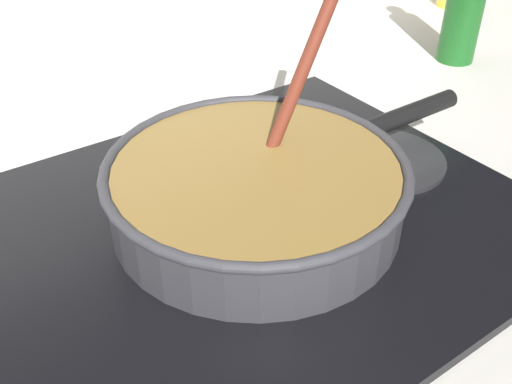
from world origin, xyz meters
TOP-DOWN VIEW (x-y plane):
  - hob_plate at (0.07, 0.19)m, footprint 0.56×0.48m
  - burner_ring at (0.07, 0.19)m, footprint 0.19×0.19m
  - spare_burner at (0.25, 0.19)m, footprint 0.15×0.15m
  - cooking_pan at (0.07, 0.19)m, footprint 0.45×0.31m

SIDE VIEW (x-z plane):
  - hob_plate at x=0.07m, z-range 0.00..0.01m
  - spare_burner at x=0.25m, z-range 0.01..0.02m
  - burner_ring at x=0.07m, z-range 0.01..0.02m
  - cooking_pan at x=0.07m, z-range -0.08..0.17m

